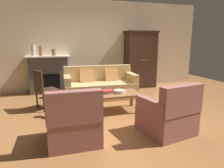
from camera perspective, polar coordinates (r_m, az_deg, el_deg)
ground_plane at (r=4.43m, az=3.63°, el=-8.08°), size 9.60×9.60×0.00m
back_wall at (r=6.60m, az=-4.29°, el=10.98°), size 7.20×0.10×2.80m
fireplace at (r=6.25m, az=-17.62°, el=2.72°), size 1.26×0.48×1.12m
armoire at (r=6.78m, az=8.13°, el=6.99°), size 1.06×0.57×1.87m
couch at (r=5.47m, az=-3.42°, el=-0.69°), size 1.95×0.94×0.86m
coffee_table at (r=4.36m, az=0.80°, el=-3.33°), size 1.10×0.60×0.42m
fruit_bowl at (r=4.39m, az=2.15°, el=-2.10°), size 0.27×0.27×0.06m
book_stack at (r=4.32m, az=-1.32°, el=-2.20°), size 0.26×0.20×0.07m
mantel_vase_cream at (r=6.17m, az=-21.61°, el=8.98°), size 0.12×0.12×0.32m
mantel_vase_terracotta at (r=6.16m, az=-19.72°, el=8.95°), size 0.11×0.11×0.28m
mantel_vase_bronze at (r=6.16m, az=-16.31°, el=8.75°), size 0.13×0.13×0.19m
armchair_near_left at (r=3.12m, az=-10.85°, el=-10.94°), size 0.79×0.78×0.88m
armchair_near_right at (r=3.50m, az=15.86°, el=-8.62°), size 0.89×0.89×0.88m
side_chair_wooden at (r=4.74m, az=-19.03°, el=-0.91°), size 0.59×0.59×0.90m
dog at (r=4.20m, az=-15.05°, el=-6.07°), size 0.50×0.40×0.39m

